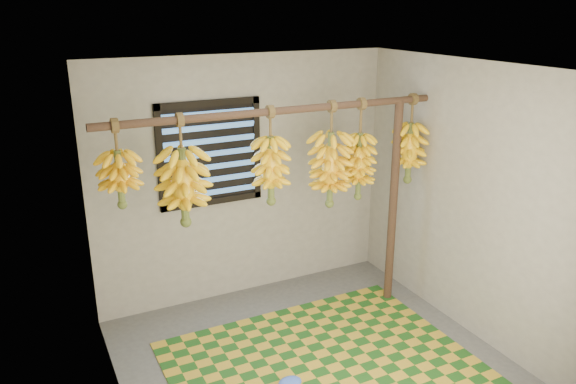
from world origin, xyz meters
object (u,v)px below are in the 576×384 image
woven_mat (324,367)px  banana_bunch_e (330,170)px  plastic_bag (290,383)px  support_post (393,205)px  banana_bunch_b (184,187)px  banana_bunch_c (271,170)px  banana_bunch_f (409,152)px  banana_bunch_d (359,166)px  banana_bunch_a (120,179)px

woven_mat → banana_bunch_e: size_ratio=2.54×
plastic_bag → banana_bunch_e: (0.81, 0.83, 1.39)m
woven_mat → banana_bunch_e: (0.44, 0.72, 1.44)m
support_post → banana_bunch_e: (-0.71, 0.00, 0.44)m
banana_bunch_b → banana_bunch_e: 1.32m
banana_bunch_e → banana_bunch_c: bearing=180.0°
banana_bunch_f → banana_bunch_b: bearing=180.0°
banana_bunch_b → banana_bunch_d: (1.62, -0.00, -0.04)m
banana_bunch_c → banana_bunch_d: bearing=-0.0°
plastic_bag → banana_bunch_a: banana_bunch_a is taller
support_post → banana_bunch_a: bearing=180.0°
woven_mat → banana_bunch_a: banana_bunch_a is taller
banana_bunch_f → support_post: bearing=180.0°
banana_bunch_f → plastic_bag: bearing=-153.5°
plastic_bag → banana_bunch_f: banana_bunch_f is taller
banana_bunch_a → banana_bunch_b: size_ratio=0.75×
banana_bunch_c → banana_bunch_b: bearing=180.0°
banana_bunch_c → banana_bunch_e: size_ratio=0.88×
woven_mat → banana_bunch_c: 1.67m
support_post → banana_bunch_a: size_ratio=2.99×
support_post → banana_bunch_c: bearing=180.0°
banana_bunch_e → banana_bunch_f: bearing=0.0°
banana_bunch_e → banana_bunch_a: bearing=180.0°
banana_bunch_d → banana_bunch_e: 0.30m
banana_bunch_a → banana_bunch_f: bearing=0.0°
plastic_bag → banana_bunch_c: banana_bunch_c is taller
support_post → banana_bunch_a: banana_bunch_a is taller
banana_bunch_a → banana_bunch_d: (2.10, 0.00, -0.17)m
banana_bunch_a → banana_bunch_d: bearing=0.0°
banana_bunch_b → banana_bunch_e: (1.32, -0.00, -0.03)m
banana_bunch_b → banana_bunch_e: size_ratio=0.94×
banana_bunch_b → banana_bunch_e: bearing=-0.0°
plastic_bag → banana_bunch_b: banana_bunch_b is taller
plastic_bag → banana_bunch_b: (-0.51, 0.83, 1.42)m
woven_mat → banana_bunch_c: banana_bunch_c is taller
banana_bunch_b → banana_bunch_c: same height
woven_mat → banana_bunch_f: 2.11m
support_post → banana_bunch_d: size_ratio=2.16×
banana_bunch_a → banana_bunch_c: size_ratio=0.80×
banana_bunch_d → banana_bunch_f: size_ratio=1.10×
banana_bunch_a → banana_bunch_d: size_ratio=0.72×
banana_bunch_d → banana_bunch_e: same height
banana_bunch_f → banana_bunch_c: bearing=180.0°
banana_bunch_c → banana_bunch_e: (0.58, -0.00, -0.07)m
banana_bunch_d → banana_bunch_e: size_ratio=0.98×
banana_bunch_a → banana_bunch_b: bearing=0.0°
banana_bunch_b → banana_bunch_f: 2.18m
woven_mat → banana_bunch_c: (-0.14, 0.72, 1.50)m
support_post → banana_bunch_e: 0.84m
banana_bunch_c → banana_bunch_a: bearing=-180.0°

